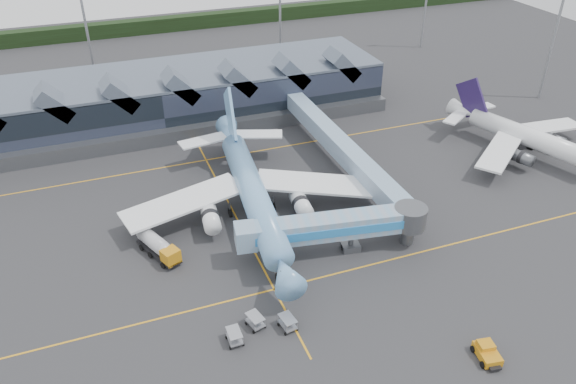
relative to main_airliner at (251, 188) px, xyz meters
name	(u,v)px	position (x,y,z in m)	size (l,w,h in m)	color
ground	(255,252)	(-2.64, -9.62, -4.21)	(260.00, 260.00, 0.00)	#2B2A2D
taxi_stripes	(234,214)	(-2.64, 0.38, -4.20)	(120.00, 60.00, 0.01)	orange
tree_line_far	(139,27)	(-2.64, 100.38, -2.21)	(260.00, 4.00, 4.00)	black
terminal	(156,98)	(-7.70, 37.74, 0.67)	(90.00, 22.25, 12.52)	black
light_masts	(256,26)	(18.36, 53.18, 8.28)	(132.40, 42.56, 22.45)	gray
main_airliner	(251,188)	(0.00, 0.00, 0.00)	(38.56, 44.57, 14.31)	#65A4CC
regional_jet	(525,136)	(50.94, 0.73, -0.64)	(28.55, 31.96, 11.24)	white
jet_bridge	(344,226)	(8.77, -13.46, -0.12)	(26.13, 7.75, 5.92)	#749FC2
fuel_truck	(157,245)	(-15.04, -5.45, -2.60)	(5.08, 8.36, 2.87)	black
pushback_tug	(487,353)	(15.27, -36.05, -3.46)	(2.84, 3.99, 1.65)	#C67E12
baggage_carts	(259,326)	(-6.61, -23.79, -3.31)	(7.91, 4.10, 1.59)	#9C9DA4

